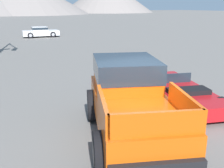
{
  "coord_description": "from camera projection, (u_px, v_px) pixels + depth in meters",
  "views": [
    {
      "loc": [
        -3.78,
        -4.94,
        3.5
      ],
      "look_at": [
        -0.04,
        1.28,
        1.32
      ],
      "focal_mm": 42.0,
      "sensor_mm": 36.0,
      "label": 1
    }
  ],
  "objects": [
    {
      "name": "ground_plane",
      "position": [
        138.0,
        143.0,
        6.93
      ],
      "size": [
        320.0,
        320.0,
        0.0
      ],
      "primitive_type": "plane",
      "color": "slate"
    },
    {
      "name": "red_convertible_car",
      "position": [
        178.0,
        92.0,
        9.78
      ],
      "size": [
        3.16,
        4.85,
        0.98
      ],
      "rotation": [
        0.0,
        0.0,
        -0.34
      ],
      "color": "#B21419",
      "rests_on": "ground_plane"
    },
    {
      "name": "parked_car_white",
      "position": [
        40.0,
        32.0,
        30.17
      ],
      "size": [
        4.24,
        2.35,
        1.16
      ],
      "rotation": [
        0.0,
        0.0,
        4.56
      ],
      "color": "white",
      "rests_on": "ground_plane"
    },
    {
      "name": "orange_pickup_truck",
      "position": [
        129.0,
        95.0,
        7.12
      ],
      "size": [
        3.58,
        5.15,
        2.05
      ],
      "rotation": [
        0.0,
        0.0,
        -0.41
      ],
      "color": "#CC4C0C",
      "rests_on": "ground_plane"
    }
  ]
}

